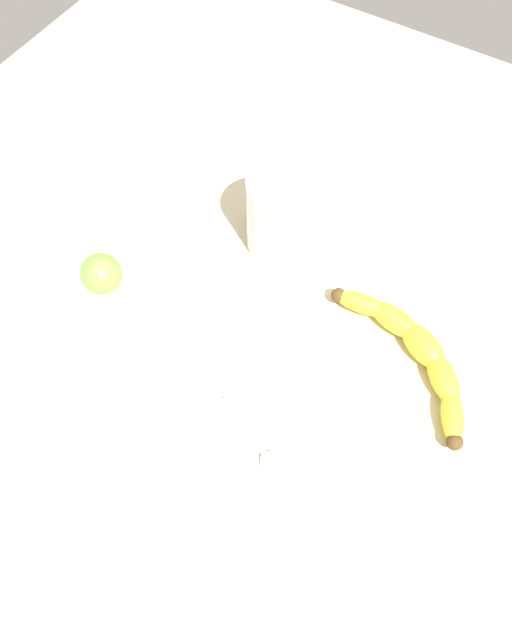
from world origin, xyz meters
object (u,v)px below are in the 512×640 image
at_px(lime_fruit, 101,273).
at_px(smoothie_glass, 283,215).
at_px(teaspoon, 269,461).
at_px(banana, 415,351).

bearing_deg(lime_fruit, smoothie_glass, 47.84).
height_order(lime_fruit, teaspoon, lime_fruit).
xyz_separation_m(smoothie_glass, teaspoon, (0.13, -0.26, -0.05)).
bearing_deg(teaspoon, lime_fruit, -173.02).
height_order(banana, smoothie_glass, smoothie_glass).
bearing_deg(smoothie_glass, lime_fruit, -132.16).
bearing_deg(banana, teaspoon, 95.39).
xyz_separation_m(banana, lime_fruit, (-0.37, -0.10, 0.01)).
xyz_separation_m(smoothie_glass, lime_fruit, (-0.15, -0.17, -0.03)).
relative_size(banana, lime_fruit, 4.16).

